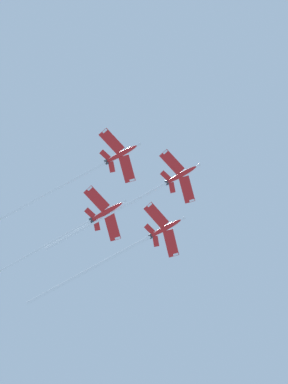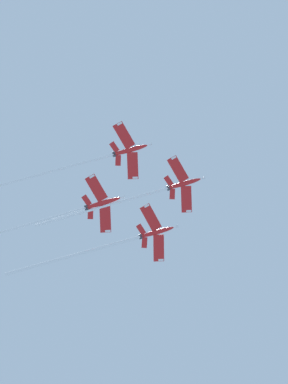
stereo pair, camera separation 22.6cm
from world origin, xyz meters
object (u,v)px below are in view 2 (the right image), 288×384
object	(u,v)px
jet_lead	(152,193)
jet_right_wing	(103,157)
jet_left_wing	(115,244)
jet_slot	(79,210)

from	to	relation	value
jet_lead	jet_right_wing	xyz separation A→B (m)	(5.26, -19.40, -2.27)
jet_right_wing	jet_left_wing	bearing A→B (deg)	151.38
jet_right_wing	jet_slot	distance (m)	19.16
jet_left_wing	jet_right_wing	distance (m)	28.85
jet_slot	jet_lead	bearing A→B (deg)	56.47
jet_lead	jet_left_wing	size ratio (longest dim) A/B	1.00
jet_lead	jet_right_wing	bearing A→B (deg)	-74.83
jet_left_wing	jet_lead	bearing A→B (deg)	15.56
jet_left_wing	jet_slot	bearing A→B (deg)	-67.44
jet_lead	jet_slot	xyz separation A→B (m)	(-13.75, -20.76, -4.17)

